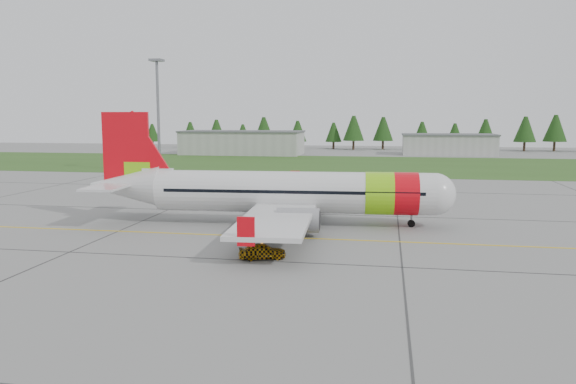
# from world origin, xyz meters

# --- Properties ---
(ground) EXTENTS (320.00, 320.00, 0.00)m
(ground) POSITION_xyz_m (0.00, 0.00, 0.00)
(ground) COLOR gray
(ground) RESTS_ON ground
(aircraft) EXTENTS (35.45, 32.68, 10.73)m
(aircraft) POSITION_xyz_m (-0.80, 13.96, 3.10)
(aircraft) COLOR silver
(aircraft) RESTS_ON ground
(follow_me_car) EXTENTS (1.56, 1.69, 3.43)m
(follow_me_car) POSITION_xyz_m (-0.01, 0.60, 1.72)
(follow_me_car) COLOR orange
(follow_me_car) RESTS_ON ground
(service_van) EXTENTS (1.95, 1.89, 4.65)m
(service_van) POSITION_xyz_m (-10.71, 46.28, 2.33)
(service_van) COLOR silver
(service_van) RESTS_ON ground
(grass_strip) EXTENTS (320.00, 50.00, 0.03)m
(grass_strip) POSITION_xyz_m (0.00, 82.00, 0.01)
(grass_strip) COLOR #30561E
(grass_strip) RESTS_ON ground
(taxi_guideline) EXTENTS (120.00, 0.25, 0.02)m
(taxi_guideline) POSITION_xyz_m (0.00, 8.00, 0.01)
(taxi_guideline) COLOR gold
(taxi_guideline) RESTS_ON ground
(hangar_west) EXTENTS (32.00, 14.00, 6.00)m
(hangar_west) POSITION_xyz_m (-30.00, 110.00, 3.00)
(hangar_west) COLOR #A8A8A3
(hangar_west) RESTS_ON ground
(hangar_east) EXTENTS (24.00, 12.00, 5.20)m
(hangar_east) POSITION_xyz_m (25.00, 118.00, 2.60)
(hangar_east) COLOR #A8A8A3
(hangar_east) RESTS_ON ground
(floodlight_mast) EXTENTS (0.50, 0.50, 20.00)m
(floodlight_mast) POSITION_xyz_m (-32.00, 58.00, 10.00)
(floodlight_mast) COLOR slate
(floodlight_mast) RESTS_ON ground
(treeline) EXTENTS (160.00, 8.00, 10.00)m
(treeline) POSITION_xyz_m (0.00, 138.00, 5.00)
(treeline) COLOR #1C3F14
(treeline) RESTS_ON ground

